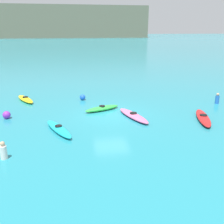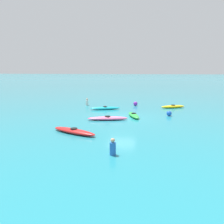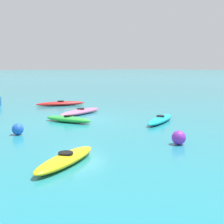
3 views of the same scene
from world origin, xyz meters
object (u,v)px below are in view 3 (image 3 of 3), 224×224
at_px(kayak_pink, 81,112).
at_px(kayak_cyan, 160,119).
at_px(kayak_red, 61,104).
at_px(kayak_yellow, 66,159).
at_px(buoy_purple, 179,138).
at_px(kayak_green, 68,119).
at_px(buoy_blue, 18,129).

distance_m(kayak_pink, kayak_cyan, 5.22).
bearing_deg(kayak_pink, kayak_red, -14.72).
height_order(kayak_yellow, kayak_cyan, same).
relative_size(kayak_red, kayak_yellow, 1.24).
relative_size(kayak_pink, buoy_purple, 6.77).
bearing_deg(kayak_pink, kayak_cyan, -161.73).
xyz_separation_m(kayak_yellow, kayak_green, (6.03, -3.70, 0.00)).
bearing_deg(kayak_red, kayak_yellow, 151.00).
bearing_deg(kayak_yellow, kayak_red, -29.00).
distance_m(kayak_cyan, buoy_purple, 4.57).
bearing_deg(kayak_green, buoy_purple, -173.62).
xyz_separation_m(kayak_red, kayak_pink, (-4.49, 1.18, 0.00)).
bearing_deg(kayak_green, kayak_pink, -46.61).
xyz_separation_m(kayak_red, kayak_yellow, (-12.41, 6.88, 0.00)).
xyz_separation_m(kayak_green, buoy_purple, (-6.59, -0.74, 0.10)).
relative_size(kayak_yellow, buoy_purple, 5.59).
relative_size(kayak_pink, buoy_blue, 7.29).
height_order(kayak_pink, kayak_green, same).
xyz_separation_m(kayak_yellow, buoy_blue, (4.77, -0.49, 0.08)).
bearing_deg(buoy_blue, kayak_green, -68.56).
bearing_deg(buoy_blue, kayak_red, -39.91).
distance_m(kayak_green, buoy_purple, 6.63).
xyz_separation_m(buoy_purple, buoy_blue, (5.33, 3.95, -0.02)).
relative_size(kayak_red, buoy_purple, 6.94).
height_order(kayak_yellow, buoy_purple, buoy_purple).
relative_size(kayak_yellow, buoy_blue, 6.01).
height_order(kayak_cyan, buoy_purple, buoy_purple).
height_order(kayak_red, kayak_yellow, same).
bearing_deg(kayak_cyan, kayak_yellow, 112.00).
bearing_deg(buoy_blue, kayak_yellow, 174.16).
height_order(kayak_red, buoy_blue, buoy_blue).
xyz_separation_m(kayak_pink, kayak_green, (-1.89, 2.00, 0.00)).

